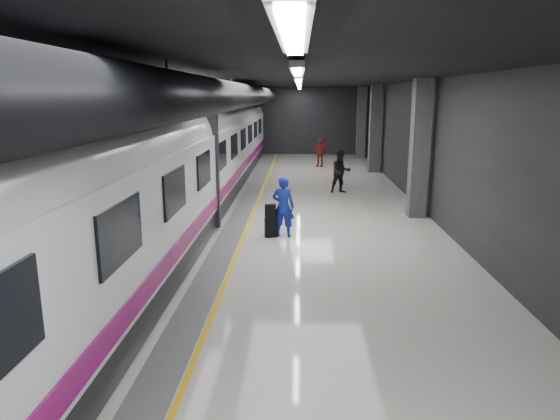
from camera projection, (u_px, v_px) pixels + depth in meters
ground at (278, 231)px, 14.99m from camera, size 40.00×40.00×0.00m
platform_hall at (269, 110)px, 15.14m from camera, size 10.02×40.02×4.51m
train at (167, 162)px, 14.65m from camera, size 3.05×38.00×4.05m
traveler_main at (283, 207)px, 14.20m from camera, size 0.70×0.52×1.76m
suitcase_main at (271, 228)px, 14.28m from camera, size 0.39×0.30×0.55m
shoulder_bag at (270, 211)px, 14.15m from camera, size 0.33×0.21×0.41m
traveler_far_a at (341, 172)px, 20.60m from camera, size 1.00×0.86×1.77m
traveler_far_b at (320, 153)px, 28.28m from camera, size 1.00×0.64×1.58m
suitcase_far at (341, 170)px, 25.69m from camera, size 0.32×0.23×0.44m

